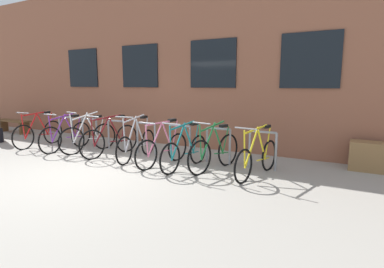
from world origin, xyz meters
name	(u,v)px	position (x,y,z in m)	size (l,w,h in m)	color
ground_plane	(91,173)	(0.00, 0.00, 0.00)	(42.00, 42.00, 0.00)	#9E998E
storefront_building	(225,67)	(0.00, 6.89, 2.40)	(28.00, 7.43, 4.80)	brown
bike_rack	(146,135)	(-0.05, 1.90, 0.50)	(6.60, 0.05, 0.82)	gray
bicycle_yellow	(257,157)	(2.99, 1.40, 0.37)	(0.47, 1.71, 1.02)	black
bicycle_purple	(66,136)	(-2.23, 1.25, 0.39)	(0.44, 1.77, 1.04)	black
bicycle_maroon	(110,140)	(-0.74, 1.35, 0.40)	(0.44, 1.78, 1.05)	black
bicycle_silver	(137,143)	(0.09, 1.35, 0.38)	(0.44, 1.72, 1.09)	black
bicycle_green	(215,151)	(2.09, 1.40, 0.38)	(0.53, 1.64, 1.05)	black
bicycle_red	(39,133)	(-3.36, 1.22, 0.38)	(0.44, 1.71, 1.03)	black
bicycle_white	(89,137)	(-1.55, 1.39, 0.39)	(0.48, 1.66, 1.10)	black
bicycle_teal	(185,151)	(1.50, 1.20, 0.37)	(0.44, 1.69, 1.03)	black
bicycle_pink	(163,148)	(0.93, 1.21, 0.37)	(0.44, 1.66, 1.01)	black
wooden_bench	(13,123)	(-6.42, 2.31, 0.34)	(1.65, 0.40, 0.47)	brown
planter_box	(368,156)	(4.88, 2.85, 0.30)	(0.70, 0.44, 0.60)	olive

